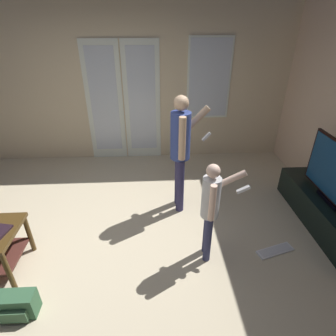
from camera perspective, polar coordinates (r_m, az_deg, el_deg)
name	(u,v)px	position (r m, az deg, el deg)	size (l,w,h in m)	color
ground_plane	(100,253)	(3.34, -14.05, -16.96)	(6.15, 5.04, 0.02)	beige
wall_back_with_doors	(118,88)	(4.91, -10.54, 16.22)	(6.15, 0.09, 2.64)	beige
tv_stand	(324,214)	(3.97, 29.91, -8.32)	(0.41, 1.71, 0.38)	black
person_adult	(181,145)	(3.42, 2.77, 4.75)	(0.54, 0.43, 1.57)	#322E56
person_child	(211,205)	(2.79, 9.08, -7.68)	(0.51, 0.31, 1.16)	navy
backpack	(17,305)	(3.01, -29.12, -23.87)	(0.33, 0.20, 0.24)	#355F3F
loose_keyboard	(275,251)	(3.47, 21.58, -15.84)	(0.46, 0.25, 0.02)	white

